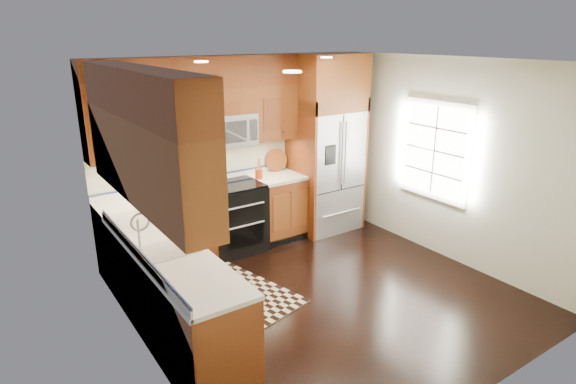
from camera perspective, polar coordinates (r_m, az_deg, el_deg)
ground at (r=5.66m, az=4.22°, el=-12.09°), size 4.00×4.00×0.00m
wall_back at (r=6.75m, az=-6.13°, el=4.81°), size 4.00×0.02×2.60m
wall_left at (r=4.25m, az=-17.11°, el=-4.11°), size 0.02×4.00×2.60m
wall_right at (r=6.53m, az=18.43°, el=3.52°), size 0.02×4.00×2.60m
window at (r=6.61m, az=17.03°, el=4.72°), size 0.04×1.10×1.30m
base_cabinets at (r=5.59m, az=-11.61°, el=-7.64°), size 2.85×3.00×0.90m
countertop at (r=5.56m, az=-11.04°, el=-2.49°), size 2.86×3.01×0.04m
upper_cabinets at (r=5.32m, az=-12.70°, el=8.82°), size 2.85×3.00×1.15m
range at (r=6.60m, az=-6.42°, el=-3.06°), size 0.76×0.67×0.95m
microwave at (r=6.39m, az=-7.36°, el=7.30°), size 0.76×0.40×0.42m
refrigerator at (r=7.15m, az=4.56°, el=5.65°), size 0.98×0.75×2.60m
sink_faucet at (r=4.64m, az=-14.50°, el=-6.07°), size 0.54×0.44×0.37m
rug at (r=5.74m, az=-7.12°, el=-11.66°), size 1.35×1.85×0.01m
knife_block at (r=6.36m, az=-10.70°, el=1.48°), size 0.11×0.15×0.29m
utensil_crock at (r=6.67m, az=-3.47°, el=2.43°), size 0.13×0.13×0.30m
cutting_board at (r=7.07m, az=-1.40°, el=2.62°), size 0.39×0.39×0.02m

